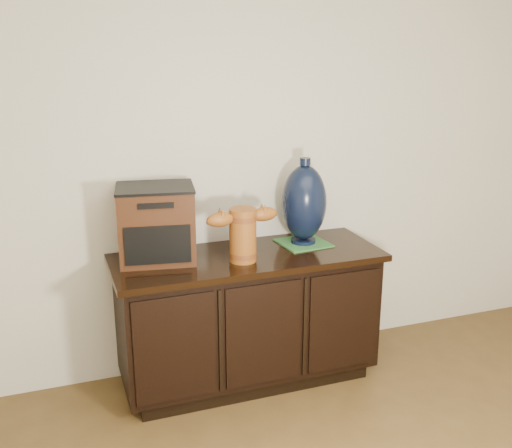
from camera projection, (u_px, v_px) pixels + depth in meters
name	position (u px, v px, depth m)	size (l,w,h in m)	color
sideboard	(248.00, 317.00, 3.34)	(1.46, 0.56, 0.75)	black
terracotta_vessel	(243.00, 232.00, 3.09)	(0.40, 0.16, 0.28)	#96531B
tv_radio	(156.00, 224.00, 3.10)	(0.44, 0.38, 0.40)	#3B1D0E
green_mat	(303.00, 243.00, 3.41)	(0.26, 0.26, 0.01)	#306B32
lamp_base	(304.00, 203.00, 3.34)	(0.27, 0.27, 0.49)	black
spray_can	(236.00, 231.00, 3.31)	(0.07, 0.07, 0.20)	#5F1015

